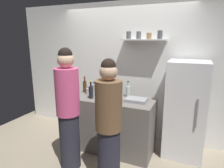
% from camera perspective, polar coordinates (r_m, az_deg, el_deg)
% --- Properties ---
extents(ground_plane, '(5.28, 5.28, 0.00)m').
position_cam_1_polar(ground_plane, '(3.34, -4.44, -22.21)').
color(ground_plane, gray).
extents(back_wall_assembly, '(4.80, 0.32, 2.60)m').
position_cam_1_polar(back_wall_assembly, '(3.91, 3.78, 3.97)').
color(back_wall_assembly, white).
rests_on(back_wall_assembly, ground).
extents(refrigerator, '(0.62, 0.61, 1.59)m').
position_cam_1_polar(refrigerator, '(3.44, 20.51, -7.01)').
color(refrigerator, white).
rests_on(refrigerator, ground).
extents(counter, '(1.43, 0.64, 0.93)m').
position_cam_1_polar(counter, '(3.50, 0.00, -11.49)').
color(counter, '#66605B').
rests_on(counter, ground).
extents(baking_pan, '(0.34, 0.24, 0.05)m').
position_cam_1_polar(baking_pan, '(3.19, 6.99, -4.61)').
color(baking_pan, gray).
rests_on(baking_pan, counter).
extents(utensil_holder, '(0.11, 0.11, 0.22)m').
position_cam_1_polar(utensil_holder, '(3.60, -6.69, -2.01)').
color(utensil_holder, '#B2B2B7').
rests_on(utensil_holder, counter).
extents(wine_bottle_amber_glass, '(0.07, 0.07, 0.30)m').
position_cam_1_polar(wine_bottle_amber_glass, '(3.71, -7.87, -0.64)').
color(wine_bottle_amber_glass, '#472814').
rests_on(wine_bottle_amber_glass, counter).
extents(wine_bottle_pale_glass, '(0.08, 0.08, 0.28)m').
position_cam_1_polar(wine_bottle_pale_glass, '(3.41, 4.66, -2.03)').
color(wine_bottle_pale_glass, '#B2BFB2').
rests_on(wine_bottle_pale_glass, counter).
extents(wine_bottle_green_glass, '(0.07, 0.07, 0.34)m').
position_cam_1_polar(wine_bottle_green_glass, '(3.23, 1.57, -2.46)').
color(wine_bottle_green_glass, '#19471E').
rests_on(wine_bottle_green_glass, counter).
extents(wine_bottle_dark_glass, '(0.08, 0.08, 0.30)m').
position_cam_1_polar(wine_bottle_dark_glass, '(3.33, -6.12, -2.25)').
color(wine_bottle_dark_glass, black).
rests_on(wine_bottle_dark_glass, counter).
extents(water_bottle_plastic, '(0.09, 0.09, 0.26)m').
position_cam_1_polar(water_bottle_plastic, '(3.43, -4.98, -1.72)').
color(water_bottle_plastic, silver).
rests_on(water_bottle_plastic, counter).
extents(person_pink_top, '(0.34, 0.34, 1.81)m').
position_cam_1_polar(person_pink_top, '(2.95, -12.56, -7.48)').
color(person_pink_top, '#262633').
rests_on(person_pink_top, ground).
extents(person_brown_jacket, '(0.34, 0.34, 1.70)m').
position_cam_1_polar(person_brown_jacket, '(2.55, -0.98, -12.02)').
color(person_brown_jacket, '#262633').
rests_on(person_brown_jacket, ground).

